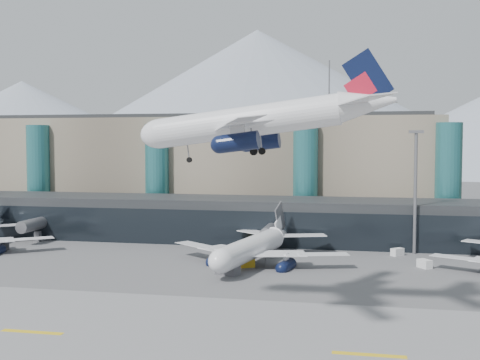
{
  "coord_description": "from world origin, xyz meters",
  "views": [
    {
      "loc": [
        18.84,
        -80.27,
        22.92
      ],
      "look_at": [
        -3.71,
        32.0,
        15.92
      ],
      "focal_mm": 45.0,
      "sensor_mm": 36.0,
      "label": 1
    }
  ],
  "objects_px": {
    "veh_g": "(425,264)",
    "veh_h": "(243,261)",
    "hero_jet": "(272,111)",
    "jet_parked_mid": "(258,239)",
    "veh_b": "(229,254)",
    "veh_d": "(397,252)",
    "veh_c": "(228,269)",
    "lightmast_mid": "(415,185)",
    "veh_f": "(4,245)"
  },
  "relations": [
    {
      "from": "veh_g",
      "to": "veh_h",
      "type": "distance_m",
      "value": 33.43
    },
    {
      "from": "hero_jet",
      "to": "jet_parked_mid",
      "type": "height_order",
      "value": "hero_jet"
    },
    {
      "from": "veh_b",
      "to": "veh_d",
      "type": "bearing_deg",
      "value": -92.09
    },
    {
      "from": "veh_h",
      "to": "jet_parked_mid",
      "type": "bearing_deg",
      "value": 41.34
    },
    {
      "from": "hero_jet",
      "to": "veh_c",
      "type": "relative_size",
      "value": 8.35
    },
    {
      "from": "lightmast_mid",
      "to": "jet_parked_mid",
      "type": "distance_m",
      "value": 35.46
    },
    {
      "from": "lightmast_mid",
      "to": "veh_f",
      "type": "bearing_deg",
      "value": -172.15
    },
    {
      "from": "jet_parked_mid",
      "to": "veh_c",
      "type": "xyz_separation_m",
      "value": [
        -3.3,
        -11.65,
        -3.44
      ]
    },
    {
      "from": "lightmast_mid",
      "to": "veh_c",
      "type": "height_order",
      "value": "lightmast_mid"
    },
    {
      "from": "hero_jet",
      "to": "veh_f",
      "type": "relative_size",
      "value": 10.39
    },
    {
      "from": "jet_parked_mid",
      "to": "veh_d",
      "type": "xyz_separation_m",
      "value": [
        26.76,
        12.65,
        -3.79
      ]
    },
    {
      "from": "lightmast_mid",
      "to": "veh_d",
      "type": "height_order",
      "value": "lightmast_mid"
    },
    {
      "from": "veh_b",
      "to": "veh_g",
      "type": "distance_m",
      "value": 37.51
    },
    {
      "from": "hero_jet",
      "to": "veh_d",
      "type": "bearing_deg",
      "value": 74.26
    },
    {
      "from": "jet_parked_mid",
      "to": "veh_b",
      "type": "height_order",
      "value": "jet_parked_mid"
    },
    {
      "from": "veh_c",
      "to": "veh_f",
      "type": "relative_size",
      "value": 1.24
    },
    {
      "from": "veh_f",
      "to": "veh_h",
      "type": "height_order",
      "value": "veh_h"
    },
    {
      "from": "veh_b",
      "to": "veh_h",
      "type": "bearing_deg",
      "value": -168.76
    },
    {
      "from": "hero_jet",
      "to": "veh_g",
      "type": "bearing_deg",
      "value": 64.79
    },
    {
      "from": "veh_g",
      "to": "hero_jet",
      "type": "bearing_deg",
      "value": -62.31
    },
    {
      "from": "hero_jet",
      "to": "jet_parked_mid",
      "type": "distance_m",
      "value": 46.67
    },
    {
      "from": "veh_g",
      "to": "veh_h",
      "type": "relative_size",
      "value": 0.66
    },
    {
      "from": "lightmast_mid",
      "to": "jet_parked_mid",
      "type": "height_order",
      "value": "lightmast_mid"
    },
    {
      "from": "lightmast_mid",
      "to": "jet_parked_mid",
      "type": "xyz_separation_m",
      "value": [
        -30.32,
        -15.51,
        -9.86
      ]
    },
    {
      "from": "hero_jet",
      "to": "veh_b",
      "type": "relative_size",
      "value": 11.52
    },
    {
      "from": "veh_c",
      "to": "hero_jet",
      "type": "bearing_deg",
      "value": -47.41
    },
    {
      "from": "veh_g",
      "to": "veh_b",
      "type": "bearing_deg",
      "value": -127.71
    },
    {
      "from": "veh_b",
      "to": "veh_c",
      "type": "height_order",
      "value": "veh_c"
    },
    {
      "from": "veh_b",
      "to": "veh_h",
      "type": "distance_m",
      "value": 9.46
    },
    {
      "from": "veh_c",
      "to": "veh_f",
      "type": "height_order",
      "value": "veh_c"
    },
    {
      "from": "lightmast_mid",
      "to": "hero_jet",
      "type": "relative_size",
      "value": 0.77
    },
    {
      "from": "veh_c",
      "to": "veh_g",
      "type": "xyz_separation_m",
      "value": [
        34.25,
        12.79,
        -0.33
      ]
    },
    {
      "from": "veh_h",
      "to": "hero_jet",
      "type": "bearing_deg",
      "value": -99.15
    },
    {
      "from": "veh_d",
      "to": "veh_f",
      "type": "height_order",
      "value": "veh_f"
    },
    {
      "from": "veh_b",
      "to": "veh_f",
      "type": "height_order",
      "value": "veh_f"
    },
    {
      "from": "lightmast_mid",
      "to": "veh_b",
      "type": "relative_size",
      "value": 8.82
    },
    {
      "from": "veh_b",
      "to": "hero_jet",
      "type": "bearing_deg",
      "value": -178.23
    },
    {
      "from": "veh_h",
      "to": "lightmast_mid",
      "type": "bearing_deg",
      "value": 6.25
    },
    {
      "from": "veh_b",
      "to": "jet_parked_mid",
      "type": "bearing_deg",
      "value": -136.76
    },
    {
      "from": "veh_d",
      "to": "veh_h",
      "type": "height_order",
      "value": "veh_h"
    },
    {
      "from": "jet_parked_mid",
      "to": "veh_b",
      "type": "xyz_separation_m",
      "value": [
        -6.47,
        3.67,
        -3.72
      ]
    },
    {
      "from": "veh_b",
      "to": "veh_h",
      "type": "relative_size",
      "value": 0.72
    },
    {
      "from": "veh_c",
      "to": "veh_d",
      "type": "bearing_deg",
      "value": 58.88
    },
    {
      "from": "veh_c",
      "to": "veh_h",
      "type": "height_order",
      "value": "veh_h"
    },
    {
      "from": "jet_parked_mid",
      "to": "veh_c",
      "type": "bearing_deg",
      "value": 175.83
    },
    {
      "from": "veh_f",
      "to": "lightmast_mid",
      "type": "bearing_deg",
      "value": -122.86
    },
    {
      "from": "jet_parked_mid",
      "to": "veh_h",
      "type": "relative_size",
      "value": 9.24
    },
    {
      "from": "lightmast_mid",
      "to": "veh_g",
      "type": "bearing_deg",
      "value": -87.48
    },
    {
      "from": "veh_d",
      "to": "veh_h",
      "type": "relative_size",
      "value": 0.66
    },
    {
      "from": "veh_d",
      "to": "lightmast_mid",
      "type": "bearing_deg",
      "value": -7.64
    }
  ]
}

